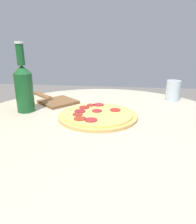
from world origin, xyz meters
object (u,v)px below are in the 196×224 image
Objects in this scene: pizza at (98,115)px; beer_bottle at (24,86)px; pizza_paddle at (54,100)px; drinking_glass at (173,90)px.

pizza is 0.31m from beer_bottle.
pizza_paddle is (0.14, -0.07, -0.09)m from beer_bottle.
pizza is at bearing 130.63° from drinking_glass.
drinking_glass is at bearing -128.53° from pizza_paddle.
beer_bottle is at bearing 106.12° from pizza_paddle.
pizza is 0.29m from pizza_paddle.
pizza is 1.07× the size of pizza_paddle.
pizza is 3.15× the size of drinking_glass.
pizza_paddle is (0.18, 0.22, -0.00)m from pizza.
drinking_glass reaches higher than pizza_paddle.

